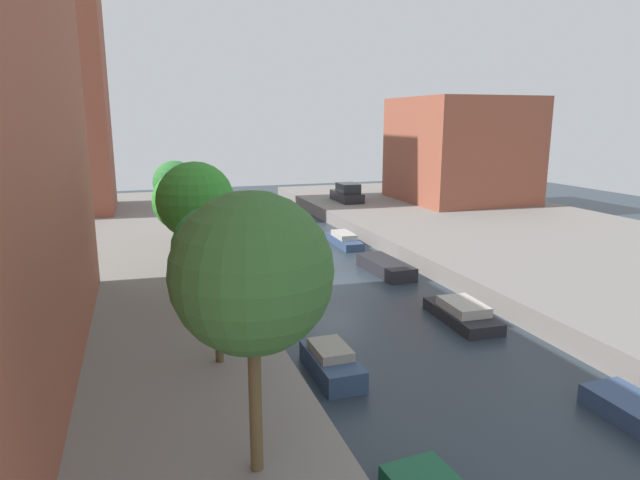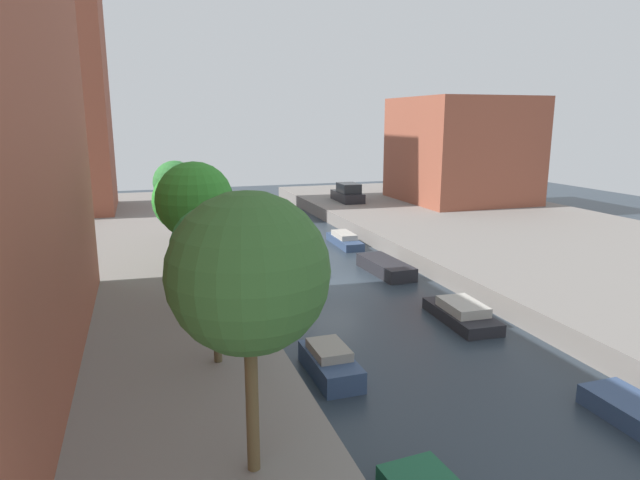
{
  "view_description": "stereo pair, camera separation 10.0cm",
  "coord_description": "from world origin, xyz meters",
  "px_view_note": "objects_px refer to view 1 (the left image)",
  "views": [
    {
      "loc": [
        -9.0,
        -24.9,
        8.13
      ],
      "look_at": [
        0.64,
        4.32,
        1.31
      ],
      "focal_mm": 30.73,
      "sensor_mm": 36.0,
      "label": 1
    },
    {
      "loc": [
        -8.91,
        -24.93,
        8.13
      ],
      "look_at": [
        0.64,
        4.32,
        1.31
      ],
      "focal_mm": 30.73,
      "sensor_mm": 36.0,
      "label": 2
    }
  ],
  "objects_px": {
    "street_tree_1": "(215,249)",
    "moored_boat_left_4": "(232,238)",
    "moored_boat_left_2": "(269,303)",
    "moored_boat_left_3": "(248,263)",
    "apartment_tower_far": "(29,39)",
    "street_tree_3": "(183,201)",
    "street_tree_2": "(196,201)",
    "street_tree_4": "(175,183)",
    "street_tree_0": "(252,274)",
    "low_block_right": "(460,150)",
    "moored_boat_right_4": "(344,240)",
    "moored_boat_right_3": "(386,267)",
    "parked_car": "(347,194)",
    "moored_boat_right_2": "(462,313)",
    "moored_boat_left_1": "(331,363)"
  },
  "relations": [
    {
      "from": "street_tree_0",
      "to": "street_tree_1",
      "type": "bearing_deg",
      "value": 90.0
    },
    {
      "from": "street_tree_1",
      "to": "moored_boat_left_2",
      "type": "xyz_separation_m",
      "value": [
        3.01,
        6.59,
        -4.13
      ]
    },
    {
      "from": "street_tree_0",
      "to": "moored_boat_left_1",
      "type": "height_order",
      "value": "street_tree_0"
    },
    {
      "from": "street_tree_3",
      "to": "moored_boat_left_3",
      "type": "relative_size",
      "value": 1.37
    },
    {
      "from": "street_tree_4",
      "to": "moored_boat_left_4",
      "type": "xyz_separation_m",
      "value": [
        3.68,
        3.29,
        -4.19
      ]
    },
    {
      "from": "street_tree_4",
      "to": "moored_boat_left_3",
      "type": "relative_size",
      "value": 1.39
    },
    {
      "from": "low_block_right",
      "to": "parked_car",
      "type": "height_order",
      "value": "low_block_right"
    },
    {
      "from": "apartment_tower_far",
      "to": "street_tree_3",
      "type": "xyz_separation_m",
      "value": [
        8.92,
        -20.01,
        -9.61
      ]
    },
    {
      "from": "street_tree_3",
      "to": "moored_boat_left_4",
      "type": "bearing_deg",
      "value": 67.71
    },
    {
      "from": "street_tree_4",
      "to": "street_tree_3",
      "type": "bearing_deg",
      "value": -90.0
    },
    {
      "from": "street_tree_1",
      "to": "moored_boat_left_4",
      "type": "distance_m",
      "value": 21.13
    },
    {
      "from": "street_tree_0",
      "to": "moored_boat_right_2",
      "type": "height_order",
      "value": "street_tree_0"
    },
    {
      "from": "moored_boat_right_2",
      "to": "moored_boat_right_3",
      "type": "bearing_deg",
      "value": 89.45
    },
    {
      "from": "low_block_right",
      "to": "street_tree_3",
      "type": "bearing_deg",
      "value": -148.26
    },
    {
      "from": "moored_boat_left_2",
      "to": "moored_boat_right_2",
      "type": "bearing_deg",
      "value": -27.24
    },
    {
      "from": "low_block_right",
      "to": "moored_boat_left_1",
      "type": "bearing_deg",
      "value": -128.62
    },
    {
      "from": "moored_boat_left_3",
      "to": "moored_boat_right_3",
      "type": "xyz_separation_m",
      "value": [
        6.87,
        -3.1,
        -0.03
      ]
    },
    {
      "from": "street_tree_2",
      "to": "moored_boat_right_3",
      "type": "height_order",
      "value": "street_tree_2"
    },
    {
      "from": "street_tree_3",
      "to": "moored_boat_right_4",
      "type": "xyz_separation_m",
      "value": [
        10.6,
        6.0,
        -3.9
      ]
    },
    {
      "from": "street_tree_4",
      "to": "parked_car",
      "type": "distance_m",
      "value": 19.94
    },
    {
      "from": "street_tree_0",
      "to": "moored_boat_right_4",
      "type": "relative_size",
      "value": 1.38
    },
    {
      "from": "street_tree_0",
      "to": "street_tree_4",
      "type": "height_order",
      "value": "street_tree_0"
    },
    {
      "from": "street_tree_4",
      "to": "moored_boat_left_3",
      "type": "bearing_deg",
      "value": -46.08
    },
    {
      "from": "street_tree_3",
      "to": "moored_boat_left_3",
      "type": "xyz_separation_m",
      "value": [
        3.45,
        2.12,
        -3.87
      ]
    },
    {
      "from": "street_tree_3",
      "to": "street_tree_4",
      "type": "distance_m",
      "value": 5.71
    },
    {
      "from": "moored_boat_left_3",
      "to": "moored_boat_right_2",
      "type": "height_order",
      "value": "moored_boat_left_3"
    },
    {
      "from": "street_tree_1",
      "to": "street_tree_4",
      "type": "bearing_deg",
      "value": 90.0
    },
    {
      "from": "parked_car",
      "to": "moored_boat_right_3",
      "type": "relative_size",
      "value": 1.0
    },
    {
      "from": "street_tree_2",
      "to": "street_tree_3",
      "type": "height_order",
      "value": "street_tree_2"
    },
    {
      "from": "street_tree_1",
      "to": "moored_boat_left_3",
      "type": "relative_size",
      "value": 1.38
    },
    {
      "from": "street_tree_0",
      "to": "moored_boat_left_3",
      "type": "height_order",
      "value": "street_tree_0"
    },
    {
      "from": "street_tree_1",
      "to": "street_tree_3",
      "type": "distance_m",
      "value": 11.41
    },
    {
      "from": "street_tree_1",
      "to": "apartment_tower_far",
      "type": "bearing_deg",
      "value": 105.86
    },
    {
      "from": "moored_boat_left_4",
      "to": "moored_boat_right_4",
      "type": "distance_m",
      "value": 7.53
    },
    {
      "from": "moored_boat_left_2",
      "to": "street_tree_2",
      "type": "bearing_deg",
      "value": -155.45
    },
    {
      "from": "moored_boat_left_2",
      "to": "moored_boat_left_3",
      "type": "bearing_deg",
      "value": 86.31
    },
    {
      "from": "parked_car",
      "to": "moored_boat_right_4",
      "type": "distance_m",
      "value": 13.02
    },
    {
      "from": "street_tree_1",
      "to": "moored_boat_right_4",
      "type": "relative_size",
      "value": 1.12
    },
    {
      "from": "street_tree_2",
      "to": "moored_boat_left_3",
      "type": "height_order",
      "value": "street_tree_2"
    },
    {
      "from": "moored_boat_right_3",
      "to": "moored_boat_right_4",
      "type": "xyz_separation_m",
      "value": [
        0.27,
        6.99,
        -0.0
      ]
    },
    {
      "from": "street_tree_1",
      "to": "street_tree_4",
      "type": "xyz_separation_m",
      "value": [
        0.0,
        17.1,
        0.05
      ]
    },
    {
      "from": "low_block_right",
      "to": "street_tree_1",
      "type": "bearing_deg",
      "value": -132.97
    },
    {
      "from": "street_tree_2",
      "to": "street_tree_3",
      "type": "bearing_deg",
      "value": 90.0
    },
    {
      "from": "low_block_right",
      "to": "moored_boat_right_3",
      "type": "bearing_deg",
      "value": -131.79
    },
    {
      "from": "low_block_right",
      "to": "street_tree_0",
      "type": "height_order",
      "value": "low_block_right"
    },
    {
      "from": "street_tree_3",
      "to": "moored_boat_left_1",
      "type": "height_order",
      "value": "street_tree_3"
    },
    {
      "from": "street_tree_0",
      "to": "street_tree_1",
      "type": "relative_size",
      "value": 1.23
    },
    {
      "from": "street_tree_3",
      "to": "moored_boat_right_4",
      "type": "relative_size",
      "value": 1.12
    },
    {
      "from": "parked_car",
      "to": "moored_boat_right_3",
      "type": "xyz_separation_m",
      "value": [
        -5.08,
        -19.02,
        -1.32
      ]
    },
    {
      "from": "low_block_right",
      "to": "street_tree_4",
      "type": "relative_size",
      "value": 2.22
    }
  ]
}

